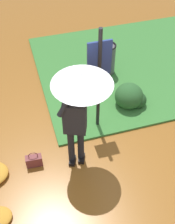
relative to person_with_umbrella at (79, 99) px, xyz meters
name	(u,v)px	position (x,y,z in m)	size (l,w,h in m)	color
ground_plane	(81,160)	(0.00, -0.05, -1.55)	(18.00, 18.00, 0.00)	brown
grass_verge	(133,66)	(2.06, 2.37, -1.53)	(4.80, 4.00, 0.05)	#387533
person_with_umbrella	(79,99)	(0.00, 0.00, 0.00)	(0.96, 0.96, 2.04)	black
info_sign_post	(99,71)	(0.57, 0.72, -0.11)	(0.44, 0.07, 2.30)	black
handbag	(34,161)	(-0.87, 0.09, -1.42)	(0.31, 0.16, 0.37)	brown
trash_bin	(107,59)	(1.31, 2.33, -1.13)	(0.42, 0.42, 0.83)	#4C4C51
shrub_cluster	(131,97)	(1.45, 1.08, -1.29)	(0.68, 0.62, 0.56)	#285628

